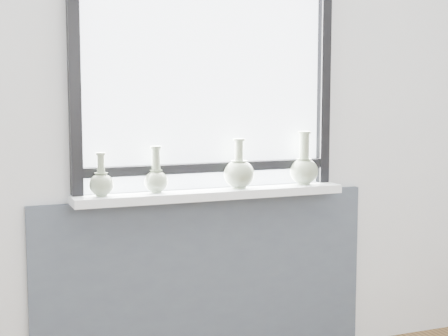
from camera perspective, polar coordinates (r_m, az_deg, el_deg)
name	(u,v)px	position (r m, az deg, el deg)	size (l,w,h in m)	color
back_wall	(204,105)	(3.31, -1.67, 5.29)	(3.60, 0.02, 2.60)	silver
apron_panel	(207,282)	(3.42, -1.44, -9.47)	(1.70, 0.03, 0.86)	#434E5C
windowsill	(212,194)	(3.26, -1.04, -2.15)	(1.32, 0.18, 0.04)	white
window	(207,75)	(3.28, -1.45, 7.75)	(1.30, 0.06, 1.05)	black
vase_a	(101,182)	(3.09, -10.17, -1.18)	(0.11, 0.11, 0.20)	gray
vase_b	(156,178)	(3.17, -5.66, -0.83)	(0.11, 0.11, 0.21)	gray
vase_c	(239,172)	(3.29, 1.26, -0.34)	(0.15, 0.15, 0.24)	gray
vase_d	(304,168)	(3.45, 6.66, 0.03)	(0.14, 0.14, 0.27)	gray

